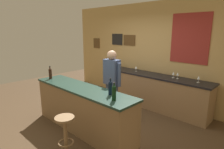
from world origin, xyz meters
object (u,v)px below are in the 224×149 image
at_px(wine_bottle_b, 110,87).
at_px(wine_glass_b, 173,73).
at_px(bartender, 112,81).
at_px(wine_glass_c, 178,74).
at_px(wine_bottle_c, 114,92).
at_px(coffee_mug, 116,66).
at_px(wine_bottle_a, 50,73).
at_px(wine_glass_d, 199,78).
at_px(bar_stool, 65,129).
at_px(wine_glass_a, 136,68).

height_order(wine_bottle_b, wine_glass_b, wine_bottle_b).
relative_size(bartender, wine_glass_c, 10.45).
bearing_deg(bartender, wine_bottle_c, -44.43).
relative_size(bartender, coffee_mug, 12.96).
distance_m(bartender, wine_bottle_a, 1.49).
relative_size(wine_glass_b, coffee_mug, 1.24).
bearing_deg(wine_glass_d, wine_glass_c, 177.28).
bearing_deg(coffee_mug, wine_glass_c, 2.25).
bearing_deg(bar_stool, wine_glass_c, 78.62).
xyz_separation_m(wine_bottle_c, wine_glass_b, (-0.02, 2.16, -0.05)).
relative_size(bartender, wine_glass_d, 10.45).
relative_size(wine_bottle_b, wine_glass_b, 1.97).
bearing_deg(wine_bottle_a, bartender, 33.74).
distance_m(wine_bottle_c, coffee_mug, 2.83).
height_order(bartender, wine_bottle_b, bartender).
xyz_separation_m(bar_stool, wine_bottle_a, (-1.58, 0.65, 0.60)).
bearing_deg(wine_bottle_a, wine_glass_c, 45.32).
bearing_deg(wine_glass_d, bartender, -136.93).
height_order(wine_glass_b, wine_glass_c, same).
bearing_deg(bartender, wine_glass_a, 103.03).
bearing_deg(wine_bottle_c, wine_glass_a, 118.08).
bearing_deg(wine_glass_d, wine_glass_b, 178.79).
bearing_deg(wine_glass_a, wine_bottle_b, -65.41).
xyz_separation_m(wine_glass_a, wine_glass_b, (1.12, 0.02, 0.00)).
bearing_deg(wine_glass_a, bar_stool, -76.80).
distance_m(wine_bottle_a, wine_glass_c, 3.06).
distance_m(wine_bottle_b, wine_glass_d, 2.15).
distance_m(wine_bottle_c, wine_glass_a, 2.42).
bearing_deg(bar_stool, wine_glass_a, 103.20).
bearing_deg(bartender, wine_bottle_b, -47.83).
relative_size(wine_glass_a, coffee_mug, 1.24).
bearing_deg(wine_bottle_c, wine_bottle_b, 146.57).
bearing_deg(wine_bottle_b, wine_glass_a, 114.59).
bearing_deg(wine_glass_d, wine_bottle_c, -105.24).
xyz_separation_m(wine_bottle_b, wine_glass_d, (0.82, 1.99, -0.05)).
bearing_deg(coffee_mug, wine_glass_a, 3.39).
xyz_separation_m(bar_stool, wine_glass_d, (1.07, 2.80, 0.55)).
height_order(wine_bottle_a, wine_glass_d, wine_bottle_a).
height_order(bartender, bar_stool, bartender).
bearing_deg(wine_glass_b, coffee_mug, -177.96).
xyz_separation_m(bartender, wine_bottle_a, (-1.23, -0.82, 0.12)).
bearing_deg(wine_glass_b, bar_stool, -99.34).
relative_size(wine_glass_c, wine_glass_d, 1.00).
bearing_deg(wine_glass_c, wine_glass_b, -174.05).
height_order(wine_bottle_a, wine_bottle_b, same).
bearing_deg(wine_glass_b, wine_glass_a, -178.88).
bearing_deg(wine_bottle_b, bar_stool, -107.40).
relative_size(bartender, wine_bottle_b, 5.29).
relative_size(wine_bottle_a, wine_glass_c, 1.97).
height_order(bartender, wine_bottle_c, bartender).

